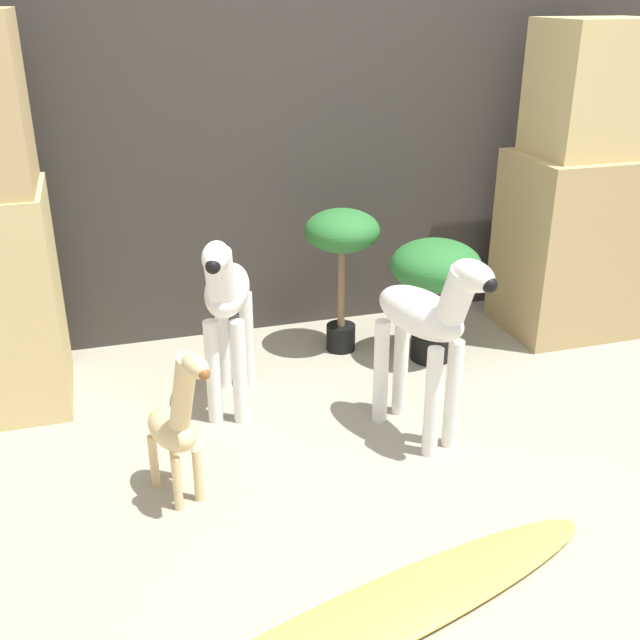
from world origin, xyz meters
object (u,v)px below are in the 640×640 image
Objects in this scene: potted_palm_front at (435,274)px; surfboard at (375,618)px; giraffe_figurine at (177,421)px; zebra_left at (227,304)px; potted_palm_back at (342,242)px; zebra_right at (427,327)px.

potted_palm_front is 0.37× the size of surfboard.
giraffe_figurine reaches higher than surfboard.
surfboard is (0.14, -1.15, -0.41)m from zebra_left.
potted_palm_front is at bearing 30.28° from giraffe_figurine.
potted_palm_front is 0.84× the size of potted_palm_back.
zebra_right is 0.50× the size of surfboard.
potted_palm_front is (1.13, 0.66, 0.11)m from giraffe_figurine.
potted_palm_back is at bearing 149.67° from potted_palm_front.
zebra_left is 1.35× the size of potted_palm_front.
zebra_left is 1.13× the size of potted_palm_back.
potted_palm_front is 1.55m from surfboard.
surfboard is (-0.74, -1.31, -0.37)m from potted_palm_front.
zebra_left is 0.50× the size of surfboard.
zebra_right is 1.00× the size of zebra_left.
potted_palm_back reaches higher than surfboard.
giraffe_figurine is at bearing -116.23° from zebra_left.
zebra_right reaches higher than surfboard.
giraffe_figurine is 0.88× the size of potted_palm_back.
potted_palm_front is at bearing 60.41° from surfboard.
zebra_right is 0.76m from potted_palm_back.
potted_palm_front is (0.29, 0.55, -0.04)m from zebra_right.
zebra_right is at bearing 7.33° from giraffe_figurine.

